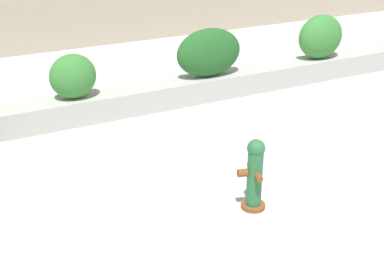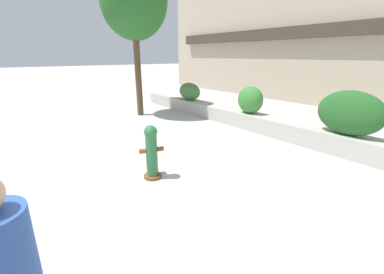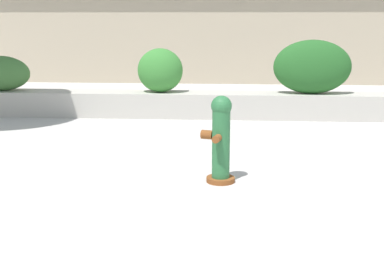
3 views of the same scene
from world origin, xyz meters
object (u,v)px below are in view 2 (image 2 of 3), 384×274
object	(u,v)px
hedge_bush_0	(190,91)
street_tree	(134,1)
fire_hydrant	(152,152)
hedge_bush_1	(250,100)
hedge_bush_2	(350,113)

from	to	relation	value
hedge_bush_0	street_tree	world-z (taller)	street_tree
hedge_bush_0	fire_hydrant	xyz separation A→B (m)	(4.65, -4.39, -0.31)
hedge_bush_0	hedge_bush_1	world-z (taller)	hedge_bush_1
hedge_bush_0	hedge_bush_2	size ratio (longest dim) A/B	0.81
hedge_bush_0	street_tree	distance (m)	3.96
hedge_bush_0	street_tree	size ratio (longest dim) A/B	0.22
hedge_bush_2	street_tree	distance (m)	7.95
hedge_bush_0	hedge_bush_1	size ratio (longest dim) A/B	1.36
hedge_bush_0	street_tree	bearing A→B (deg)	-107.56
street_tree	hedge_bush_0	bearing A→B (deg)	72.44
fire_hydrant	street_tree	world-z (taller)	street_tree
hedge_bush_0	fire_hydrant	world-z (taller)	hedge_bush_0
hedge_bush_0	fire_hydrant	bearing A→B (deg)	-43.34
hedge_bush_0	hedge_bush_1	bearing A→B (deg)	0.00
hedge_bush_0	hedge_bush_2	xyz separation A→B (m)	(6.36, 0.00, 0.17)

